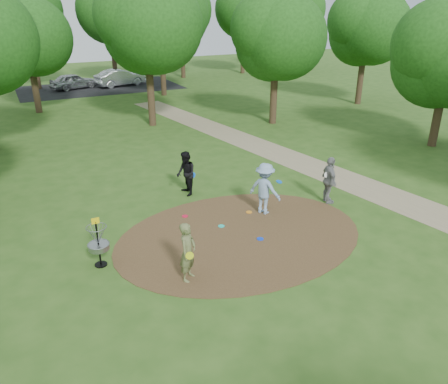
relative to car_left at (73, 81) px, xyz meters
name	(u,v)px	position (x,y,z in m)	size (l,w,h in m)	color
ground	(241,235)	(0.21, -30.37, -0.68)	(100.00, 100.00, 0.00)	#2D5119
dirt_clearing	(241,235)	(0.21, -30.37, -0.67)	(8.40, 8.40, 0.02)	#47301C
footpath	(350,182)	(6.71, -28.37, -0.68)	(2.00, 40.00, 0.01)	#8C7A5B
parking_lot	(100,88)	(2.21, -0.37, -0.68)	(14.00, 8.00, 0.01)	black
player_observer_with_disc	(188,252)	(-2.27, -31.88, 0.18)	(0.74, 0.73, 1.73)	#636A3D
player_throwing_with_disc	(265,189)	(1.80, -29.26, 0.27)	(1.35, 1.42, 1.90)	#83A1C4
player_walking_with_disc	(186,174)	(-0.07, -26.44, 0.20)	(0.76, 0.90, 1.77)	black
player_waiting_with_disc	(329,180)	(4.45, -29.60, 0.23)	(0.72, 1.15, 1.83)	gray
disc_ground_cyan	(221,226)	(-0.08, -29.55, -0.66)	(0.22, 0.22, 0.02)	#19CAB2
disc_ground_blue	(260,239)	(0.64, -30.91, -0.66)	(0.22, 0.22, 0.02)	#0D36DF
disc_ground_red	(185,216)	(-0.90, -28.28, -0.66)	(0.22, 0.22, 0.02)	red
car_left	(73,81)	(0.00, 0.00, 0.00)	(1.62, 4.02, 1.37)	#A4A6AB
car_right	(120,78)	(4.15, -0.34, 0.07)	(1.61, 4.61, 1.52)	#B0B3B9
disc_ground_orange	(249,212)	(1.31, -29.03, -0.66)	(0.22, 0.22, 0.02)	orange
disc_golf_basket	(98,239)	(-4.29, -30.07, 0.19)	(0.63, 0.63, 1.54)	black
tree_ring	(205,43)	(3.35, -20.96, 4.59)	(37.07, 45.55, 9.56)	#332316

